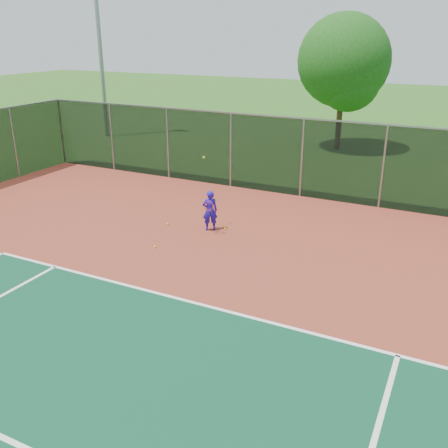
% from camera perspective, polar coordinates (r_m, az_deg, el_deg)
% --- Properties ---
extents(ground, '(120.00, 120.00, 0.00)m').
position_cam_1_polar(ground, '(8.85, 2.27, -21.82)').
color(ground, '#265718').
rests_on(ground, ground).
extents(court_apron, '(30.00, 20.00, 0.02)m').
position_cam_1_polar(court_apron, '(10.29, 7.00, -14.81)').
color(court_apron, maroon).
rests_on(court_apron, ground).
extents(fence_back, '(30.00, 0.06, 3.03)m').
position_cam_1_polar(fence_back, '(18.66, 17.73, 6.33)').
color(fence_back, black).
rests_on(fence_back, court_apron).
extents(tennis_player, '(0.59, 0.68, 2.39)m').
position_cam_1_polar(tennis_player, '(15.91, -1.62, 1.56)').
color(tennis_player, '#1F12AC').
rests_on(tennis_player, court_apron).
extents(practice_ball_4, '(0.07, 0.07, 0.07)m').
position_cam_1_polar(practice_ball_4, '(14.95, -7.91, -2.59)').
color(practice_ball_4, yellow).
rests_on(practice_ball_4, court_apron).
extents(practice_ball_5, '(0.07, 0.07, 0.07)m').
position_cam_1_polar(practice_ball_5, '(16.65, -6.46, 0.01)').
color(practice_ball_5, yellow).
rests_on(practice_ball_5, court_apron).
extents(practice_ball_6, '(0.07, 0.07, 0.07)m').
position_cam_1_polar(practice_ball_6, '(16.14, 0.14, -0.53)').
color(practice_ball_6, yellow).
rests_on(practice_ball_6, court_apron).
extents(floodlight_nw, '(0.90, 0.40, 12.37)m').
position_cam_1_polar(floodlight_nw, '(31.36, -14.29, 22.30)').
color(floodlight_nw, gray).
rests_on(floodlight_nw, ground).
extents(tree_back_left, '(4.76, 4.76, 6.99)m').
position_cam_1_polar(tree_back_left, '(27.56, 13.68, 17.21)').
color(tree_back_left, '#3A2815').
rests_on(tree_back_left, ground).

